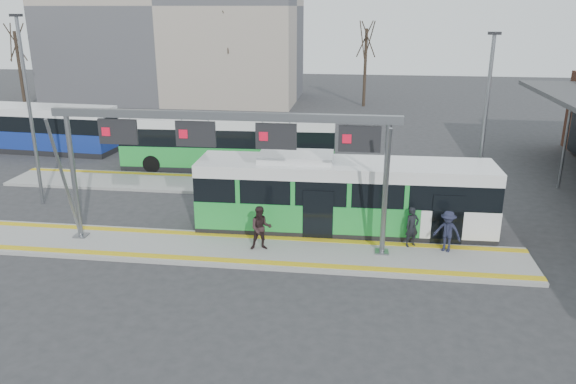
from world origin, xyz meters
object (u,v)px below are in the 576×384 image
at_px(gantry, 226,140).
at_px(passenger_a, 412,227).
at_px(passenger_b, 261,228).
at_px(hero_bus, 343,197).
at_px(passenger_c, 447,231).

relative_size(gantry, passenger_a, 8.28).
height_order(passenger_a, passenger_b, passenger_b).
bearing_deg(passenger_a, hero_bus, 120.77).
bearing_deg(hero_bus, passenger_c, -26.14).
bearing_deg(gantry, passenger_c, 3.62).
bearing_deg(passenger_c, gantry, -151.06).
bearing_deg(passenger_c, passenger_b, -148.48).
distance_m(gantry, passenger_a, 7.79).
relative_size(hero_bus, passenger_c, 7.54).
height_order(hero_bus, passenger_b, hero_bus).
bearing_deg(gantry, passenger_a, 6.74).
height_order(gantry, hero_bus, gantry).
relative_size(gantry, hero_bus, 1.08).
distance_m(hero_bus, passenger_b, 3.99).
xyz_separation_m(hero_bus, passenger_a, (2.71, -1.55, -0.58)).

